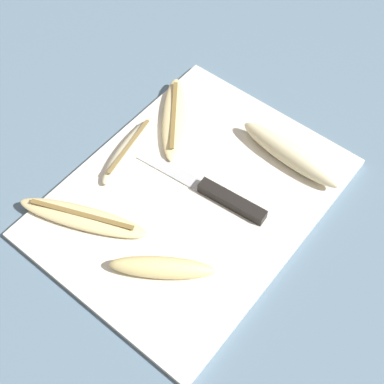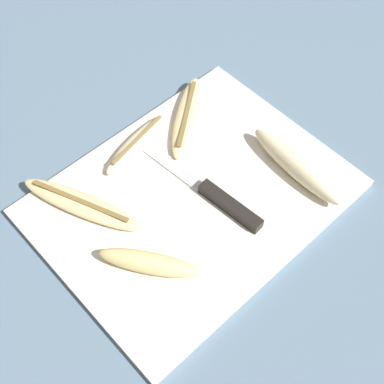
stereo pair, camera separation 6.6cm
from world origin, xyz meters
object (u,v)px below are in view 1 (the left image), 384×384
object	(u,v)px
banana_ripe_center	(174,118)
banana_bright_far	(128,151)
banana_mellow_near	(83,218)
banana_golden_short	(162,268)
knife	(218,194)
banana_pale_long	(290,154)

from	to	relation	value
banana_ripe_center	banana_bright_far	distance (m)	0.10
banana_mellow_near	banana_bright_far	distance (m)	0.14
banana_bright_far	banana_ripe_center	bearing A→B (deg)	-6.47
banana_golden_short	banana_bright_far	size ratio (longest dim) A/B	0.90
banana_mellow_near	knife	bearing A→B (deg)	-38.93
banana_mellow_near	banana_pale_long	distance (m)	0.34
knife	banana_ripe_center	distance (m)	0.17
banana_mellow_near	banana_ripe_center	size ratio (longest dim) A/B	1.20
banana_mellow_near	banana_golden_short	xyz separation A→B (m)	(0.01, -0.15, 0.01)
banana_mellow_near	banana_pale_long	xyz separation A→B (m)	(0.29, -0.18, 0.01)
knife	banana_bright_far	world-z (taller)	banana_bright_far
knife	banana_ripe_center	bearing A→B (deg)	58.42
banana_ripe_center	knife	bearing A→B (deg)	-116.56
banana_bright_far	knife	bearing A→B (deg)	-80.48
banana_pale_long	banana_bright_far	bearing A→B (deg)	126.07
knife	banana_pale_long	bearing A→B (deg)	-25.77
banana_mellow_near	banana_golden_short	distance (m)	0.15
banana_golden_short	banana_ripe_center	size ratio (longest dim) A/B	0.82
banana_bright_far	banana_mellow_near	bearing A→B (deg)	-166.42
banana_pale_long	banana_golden_short	bearing A→B (deg)	173.80
banana_ripe_center	banana_pale_long	distance (m)	0.21
knife	banana_mellow_near	distance (m)	0.21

